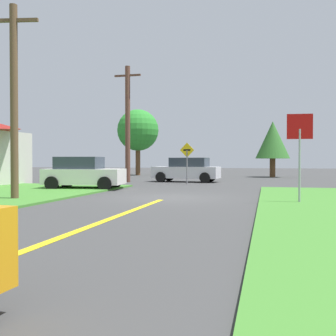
% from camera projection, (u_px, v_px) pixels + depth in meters
% --- Properties ---
extents(ground_plane, '(120.00, 120.00, 0.00)m').
position_uv_depth(ground_plane, '(167.00, 198.00, 15.57)').
color(ground_plane, '#3E3E3E').
extents(lane_stripe_center, '(0.20, 14.00, 0.01)m').
position_uv_depth(lane_stripe_center, '(69.00, 234.00, 7.80)').
color(lane_stripe_center, yellow).
rests_on(lane_stripe_center, ground).
extents(stop_sign, '(0.83, 0.10, 2.97)m').
position_uv_depth(stop_sign, '(300.00, 140.00, 13.14)').
color(stop_sign, '#9EA0A8').
rests_on(stop_sign, ground).
extents(car_approaching_junction, '(4.51, 2.27, 1.62)m').
position_uv_depth(car_approaching_junction, '(187.00, 170.00, 26.75)').
color(car_approaching_junction, silver).
rests_on(car_approaching_junction, ground).
extents(parked_car_near_building, '(4.04, 2.53, 1.62)m').
position_uv_depth(parked_car_near_building, '(83.00, 173.00, 20.00)').
color(parked_car_near_building, white).
rests_on(parked_car_near_building, ground).
extents(utility_pole_near, '(1.79, 0.44, 7.04)m').
position_uv_depth(utility_pole_near, '(14.00, 99.00, 14.41)').
color(utility_pole_near, brown).
rests_on(utility_pole_near, ground).
extents(utility_pole_mid, '(1.80, 0.33, 7.67)m').
position_uv_depth(utility_pole_mid, '(128.00, 123.00, 26.48)').
color(utility_pole_mid, brown).
rests_on(utility_pole_mid, ground).
extents(direction_sign, '(0.90, 0.14, 2.53)m').
position_uv_depth(direction_sign, '(187.00, 158.00, 24.40)').
color(direction_sign, slate).
rests_on(direction_sign, ground).
extents(oak_tree_left, '(4.00, 4.00, 6.37)m').
position_uv_depth(oak_tree_left, '(138.00, 130.00, 38.71)').
color(oak_tree_left, brown).
rests_on(oak_tree_left, ground).
extents(pine_tree_center, '(2.90, 2.90, 4.80)m').
position_uv_depth(pine_tree_center, '(273.00, 140.00, 34.30)').
color(pine_tree_center, brown).
rests_on(pine_tree_center, ground).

